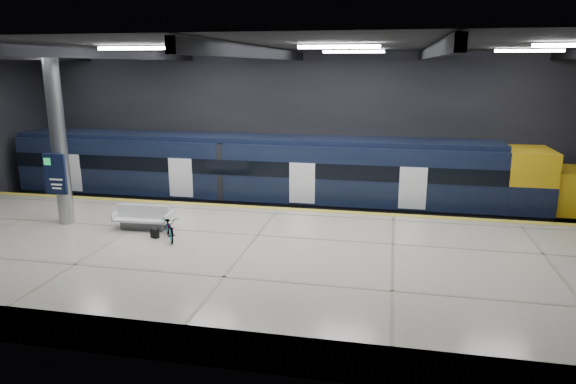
# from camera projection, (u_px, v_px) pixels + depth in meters

# --- Properties ---
(ground) EXTENTS (30.00, 30.00, 0.00)m
(ground) POSITION_uv_depth(u_px,v_px,m) (264.00, 253.00, 20.52)
(ground) COLOR black
(ground) RESTS_ON ground
(room_shell) EXTENTS (30.10, 16.10, 8.05)m
(room_shell) POSITION_uv_depth(u_px,v_px,m) (263.00, 109.00, 19.14)
(room_shell) COLOR black
(room_shell) RESTS_ON ground
(platform) EXTENTS (30.00, 11.00, 1.10)m
(platform) POSITION_uv_depth(u_px,v_px,m) (247.00, 263.00, 18.01)
(platform) COLOR beige
(platform) RESTS_ON ground
(safety_strip) EXTENTS (30.00, 0.40, 0.01)m
(safety_strip) POSITION_uv_depth(u_px,v_px,m) (279.00, 208.00, 22.87)
(safety_strip) COLOR gold
(safety_strip) RESTS_ON platform
(rails) EXTENTS (30.00, 1.52, 0.16)m
(rails) POSITION_uv_depth(u_px,v_px,m) (291.00, 214.00, 25.73)
(rails) COLOR gray
(rails) RESTS_ON ground
(train) EXTENTS (29.40, 2.84, 3.79)m
(train) POSITION_uv_depth(u_px,v_px,m) (283.00, 175.00, 25.33)
(train) COLOR black
(train) RESTS_ON ground
(bench) EXTENTS (2.23, 0.97, 0.98)m
(bench) POSITION_uv_depth(u_px,v_px,m) (144.00, 221.00, 19.95)
(bench) COLOR #595B60
(bench) RESTS_ON platform
(bicycle) EXTENTS (1.41, 1.77, 0.90)m
(bicycle) POSITION_uv_depth(u_px,v_px,m) (169.00, 227.00, 18.79)
(bicycle) COLOR #99999E
(bicycle) RESTS_ON platform
(pannier_bag) EXTENTS (0.35, 0.29, 0.35)m
(pannier_bag) POSITION_uv_depth(u_px,v_px,m) (155.00, 233.00, 18.98)
(pannier_bag) COLOR black
(pannier_bag) RESTS_ON platform
(info_column) EXTENTS (0.90, 0.78, 6.90)m
(info_column) POSITION_uv_depth(u_px,v_px,m) (58.00, 140.00, 20.02)
(info_column) COLOR #9EA0A5
(info_column) RESTS_ON platform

